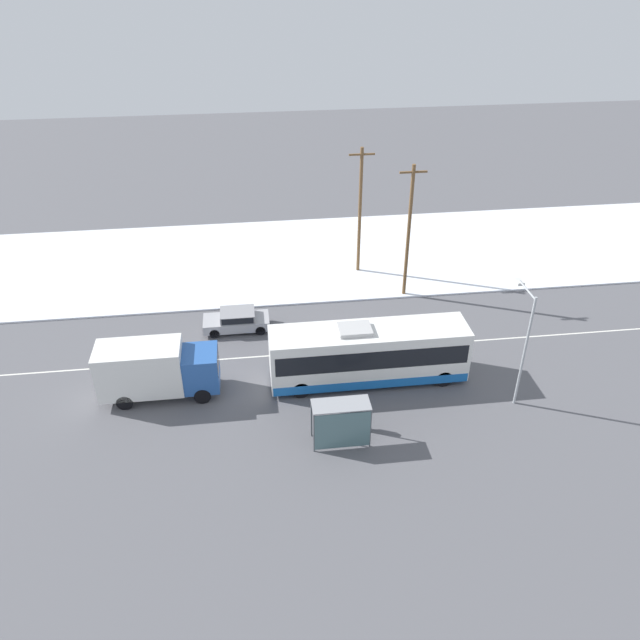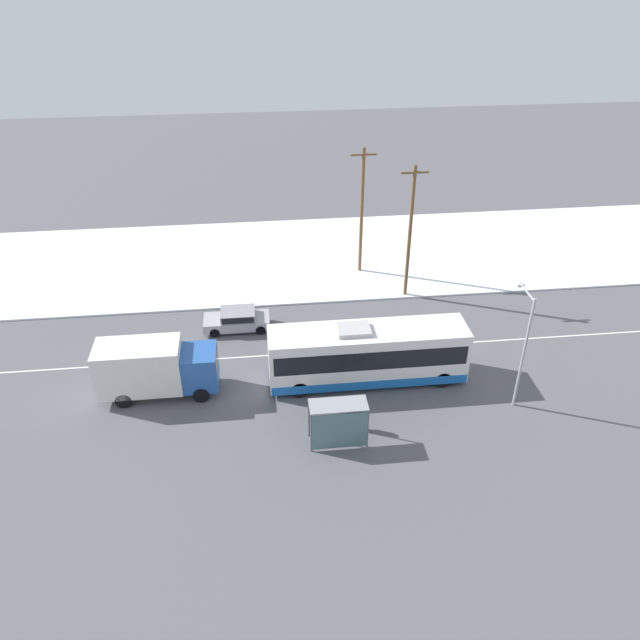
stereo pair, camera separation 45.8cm
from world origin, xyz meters
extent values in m
plane|color=#56565B|center=(0.00, 0.00, 0.00)|extent=(120.00, 120.00, 0.00)
cube|color=silver|center=(0.00, 13.08, 0.06)|extent=(80.00, 14.52, 0.12)
cube|color=silver|center=(0.00, 0.00, 0.00)|extent=(60.00, 0.12, 0.00)
cube|color=white|center=(-0.27, -2.99, 1.81)|extent=(11.05, 2.55, 3.06)
cube|color=black|center=(-0.27, -2.99, 2.17)|extent=(10.61, 2.57, 1.16)
cube|color=blue|center=(-0.27, -2.99, 0.55)|extent=(10.94, 2.57, 0.55)
cube|color=#B2B2B2|center=(-1.10, -2.99, 3.46)|extent=(1.80, 1.40, 0.24)
cylinder|color=black|center=(3.85, -4.13, 0.50)|extent=(1.00, 0.28, 1.00)
cylinder|color=black|center=(3.85, -1.86, 0.50)|extent=(1.00, 0.28, 1.00)
cylinder|color=black|center=(-4.19, -4.13, 0.50)|extent=(1.00, 0.28, 1.00)
cylinder|color=black|center=(-4.19, -1.86, 0.50)|extent=(1.00, 0.28, 1.00)
cube|color=silver|center=(-12.77, -2.92, 1.85)|extent=(4.52, 2.30, 2.71)
cube|color=#2856A3|center=(-9.56, -2.92, 1.55)|extent=(1.90, 2.18, 2.12)
cube|color=black|center=(-8.63, -2.92, 1.98)|extent=(0.06, 1.96, 0.93)
cylinder|color=black|center=(-9.56, -3.94, 0.45)|extent=(0.90, 0.26, 0.90)
cylinder|color=black|center=(-9.56, -1.90, 0.45)|extent=(0.90, 0.26, 0.90)
cylinder|color=black|center=(-13.68, -3.94, 0.45)|extent=(0.90, 0.26, 0.90)
cylinder|color=black|center=(-13.68, -1.90, 0.45)|extent=(0.90, 0.26, 0.90)
cube|color=#9E9EA3|center=(-7.63, 3.22, 0.53)|extent=(4.19, 1.80, 0.62)
cube|color=gray|center=(-7.53, 3.22, 1.10)|extent=(2.18, 1.66, 0.50)
cube|color=black|center=(-7.53, 3.22, 1.11)|extent=(2.00, 1.69, 0.40)
cylinder|color=black|center=(-9.03, 2.43, 0.32)|extent=(0.64, 0.22, 0.64)
cylinder|color=black|center=(-9.03, 4.01, 0.32)|extent=(0.64, 0.22, 0.64)
cylinder|color=black|center=(-6.14, 2.43, 0.32)|extent=(0.64, 0.22, 0.64)
cylinder|color=black|center=(-6.14, 4.01, 0.32)|extent=(0.64, 0.22, 0.64)
cylinder|color=#23232D|center=(-1.77, -6.97, 0.42)|extent=(0.13, 0.13, 0.84)
cylinder|color=#23232D|center=(-1.51, -6.97, 0.42)|extent=(0.13, 0.13, 0.84)
cube|color=black|center=(-1.64, -6.97, 1.18)|extent=(0.44, 0.24, 0.69)
sphere|color=#8E6647|center=(-1.64, -6.97, 1.67)|extent=(0.29, 0.29, 0.29)
cylinder|color=black|center=(-1.91, -6.97, 1.15)|extent=(0.11, 0.11, 0.66)
cylinder|color=black|center=(-1.37, -6.97, 1.15)|extent=(0.11, 0.11, 0.66)
cube|color=gray|center=(-2.60, -7.89, 2.37)|extent=(2.86, 1.20, 0.06)
cube|color=slate|center=(-2.60, -8.47, 1.20)|extent=(2.75, 0.04, 2.16)
cylinder|color=#474C51|center=(-3.99, -7.33, 1.17)|extent=(0.08, 0.08, 2.34)
cylinder|color=#474C51|center=(-1.21, -7.33, 1.17)|extent=(0.08, 0.08, 2.34)
cylinder|color=#474C51|center=(-3.99, -8.45, 1.17)|extent=(0.08, 0.08, 2.34)
cylinder|color=#474C51|center=(-1.21, -8.45, 1.17)|extent=(0.08, 0.08, 2.34)
cylinder|color=#9EA3A8|center=(7.26, -6.12, 3.32)|extent=(0.14, 0.14, 6.65)
cylinder|color=#9EA3A8|center=(7.26, -5.12, 6.50)|extent=(0.10, 1.99, 0.10)
cube|color=silver|center=(7.26, -4.13, 6.43)|extent=(0.36, 0.60, 0.16)
cylinder|color=brown|center=(4.13, 6.28, 4.71)|extent=(0.24, 0.24, 9.42)
cube|color=brown|center=(4.13, 6.28, 8.92)|extent=(1.80, 0.12, 0.12)
cylinder|color=brown|center=(1.55, 10.24, 4.72)|extent=(0.24, 0.24, 9.44)
cube|color=brown|center=(1.55, 10.24, 8.94)|extent=(1.80, 0.12, 0.12)
camera|label=1|loc=(-6.57, -30.99, 21.87)|focal=35.00mm
camera|label=2|loc=(-6.12, -31.04, 21.87)|focal=35.00mm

